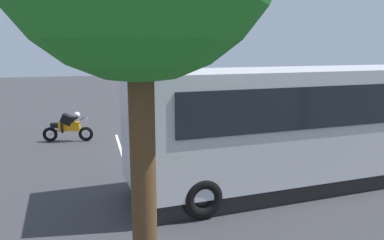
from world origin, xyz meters
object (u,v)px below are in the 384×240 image
(spectator_far_left, at_px, (286,123))
(parked_motorcycle_silver, at_px, (316,143))
(spectator_left, at_px, (264,127))
(tour_bus, at_px, (299,127))
(stunt_motorcycle, at_px, (68,127))
(spectator_centre, at_px, (237,131))

(spectator_far_left, xyz_separation_m, parked_motorcycle_silver, (-0.72, 0.83, -0.60))
(spectator_far_left, xyz_separation_m, spectator_left, (0.99, 0.20, -0.03))
(spectator_left, height_order, parked_motorcycle_silver, spectator_left)
(spectator_left, bearing_deg, spectator_far_left, -168.57)
(spectator_far_left, bearing_deg, parked_motorcycle_silver, 130.90)
(spectator_far_left, distance_m, parked_motorcycle_silver, 1.25)
(tour_bus, bearing_deg, spectator_far_left, -115.33)
(spectator_far_left, distance_m, stunt_motorcycle, 8.74)
(spectator_far_left, height_order, stunt_motorcycle, spectator_far_left)
(parked_motorcycle_silver, xyz_separation_m, stunt_motorcycle, (8.52, -4.75, 0.13))
(tour_bus, height_order, spectator_far_left, tour_bus)
(spectator_centre, distance_m, stunt_motorcycle, 7.16)
(tour_bus, bearing_deg, spectator_left, -98.79)
(spectator_left, xyz_separation_m, stunt_motorcycle, (6.80, -4.12, -0.44))
(spectator_far_left, distance_m, spectator_left, 1.01)
(tour_bus, height_order, parked_motorcycle_silver, tour_bus)
(stunt_motorcycle, bearing_deg, spectator_far_left, 153.31)
(spectator_left, bearing_deg, tour_bus, 81.21)
(spectator_centre, relative_size, stunt_motorcycle, 0.84)
(tour_bus, distance_m, spectator_centre, 2.75)
(spectator_left, relative_size, parked_motorcycle_silver, 0.85)
(parked_motorcycle_silver, height_order, stunt_motorcycle, stunt_motorcycle)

